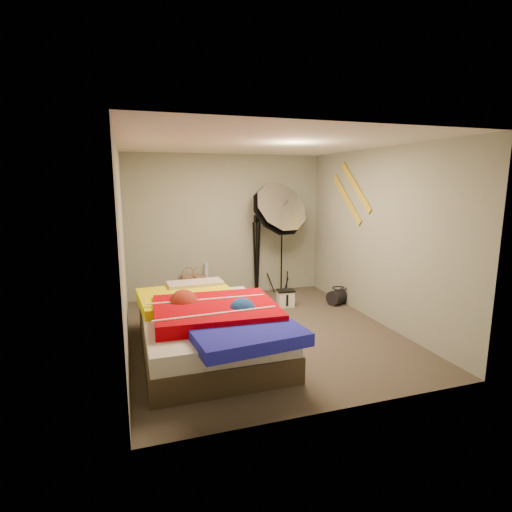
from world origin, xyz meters
name	(u,v)px	position (x,y,z in m)	size (l,w,h in m)	color
floor	(262,332)	(0.00, 0.00, 0.00)	(4.00, 4.00, 0.00)	#4F463A
ceiling	(263,144)	(0.00, 0.00, 2.50)	(4.00, 4.00, 0.00)	silver
wall_back	(227,226)	(0.00, 2.00, 1.25)	(3.50, 3.50, 0.00)	gray
wall_front	(339,276)	(0.00, -2.00, 1.25)	(3.50, 3.50, 0.00)	gray
wall_left	(123,249)	(-1.75, 0.00, 1.25)	(4.00, 4.00, 0.00)	gray
wall_right	(377,236)	(1.75, 0.00, 1.25)	(4.00, 4.00, 0.00)	gray
tote_bag	(194,287)	(-0.62, 1.90, 0.21)	(0.42, 0.13, 0.42)	tan
wrapping_roll	(206,280)	(-0.40, 1.90, 0.31)	(0.07, 0.07, 0.61)	#6098C6
camera_case	(286,299)	(0.73, 0.97, 0.13)	(0.26, 0.19, 0.26)	white
duffel_bag	(339,297)	(1.65, 0.83, 0.12)	(0.24, 0.24, 0.40)	black
wall_stripe_upper	(356,187)	(1.73, 0.60, 1.95)	(0.02, 1.10, 0.10)	gold
wall_stripe_lower	(347,199)	(1.73, 0.85, 1.75)	(0.02, 1.10, 0.10)	gold
bed	(209,326)	(-0.81, -0.40, 0.32)	(1.62, 2.44, 0.65)	#443625
photo_umbrella	(278,211)	(0.84, 1.64, 1.52)	(1.18, 0.87, 2.13)	black
camera_tripod	(257,249)	(0.52, 1.87, 0.83)	(0.10, 0.10, 1.44)	black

